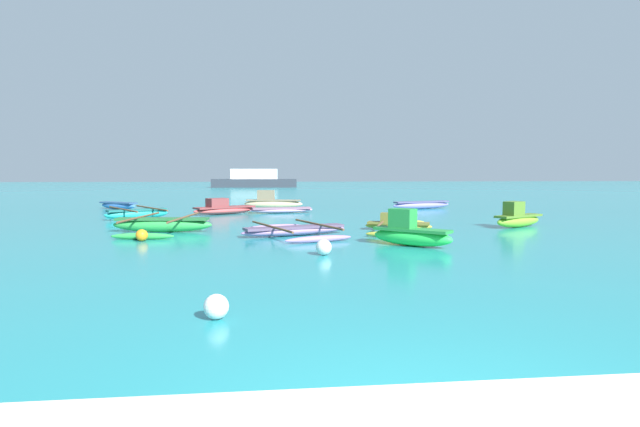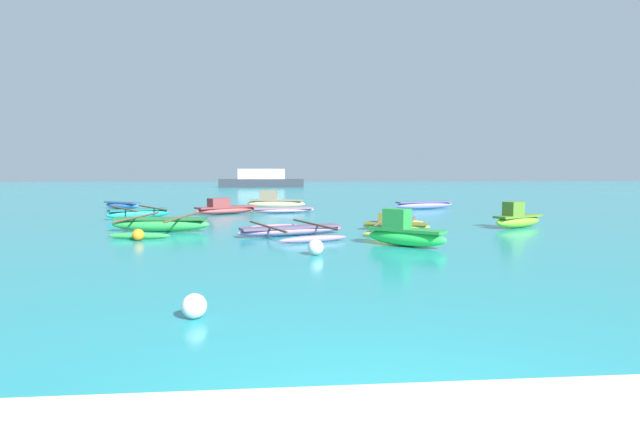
# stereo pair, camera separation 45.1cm
# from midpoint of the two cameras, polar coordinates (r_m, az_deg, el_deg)

# --- Properties ---
(moored_boat_0) EXTENTS (3.61, 4.30, 0.36)m
(moored_boat_0) POSITION_cam_midpoint_polar(r_m,az_deg,el_deg) (16.17, -2.51, -1.93)
(moored_boat_0) COLOR #9470A5
(moored_boat_0) RESTS_ON ground_plane
(moored_boat_1) EXTENTS (3.43, 1.13, 1.04)m
(moored_boat_1) POSITION_cam_midpoint_polar(r_m,az_deg,el_deg) (28.96, -4.78, 1.34)
(moored_boat_1) COLOR beige
(moored_boat_1) RESTS_ON ground_plane
(moored_boat_2) EXTENTS (3.30, 1.14, 0.28)m
(moored_boat_2) POSITION_cam_midpoint_polar(r_m,az_deg,el_deg) (25.40, -3.75, 0.43)
(moored_boat_2) COLOR #E79EC9
(moored_boat_2) RESTS_ON ground_plane
(moored_boat_3) EXTENTS (3.72, 4.51, 0.51)m
(moored_boat_3) POSITION_cam_midpoint_polar(r_m,az_deg,el_deg) (23.31, -19.49, -0.02)
(moored_boat_3) COLOR teal
(moored_boat_3) RESTS_ON ground_plane
(moored_boat_4) EXTENTS (2.14, 2.00, 1.03)m
(moored_boat_4) POSITION_cam_midpoint_polar(r_m,az_deg,el_deg) (14.01, 10.55, -2.22)
(moored_boat_4) COLOR #2AE250
(moored_boat_4) RESTS_ON ground_plane
(moored_boat_5) EXTENTS (3.73, 1.64, 0.44)m
(moored_boat_5) POSITION_cam_midpoint_polar(r_m,az_deg,el_deg) (28.74, 12.27, 0.98)
(moored_boat_5) COLOR #8378CA
(moored_boat_5) RESTS_ON ground_plane
(moored_boat_6) EXTENTS (2.41, 1.65, 0.97)m
(moored_boat_6) POSITION_cam_midpoint_polar(r_m,az_deg,el_deg) (19.93, 22.23, -0.53)
(moored_boat_6) COLOR #7DC82E
(moored_boat_6) RESTS_ON ground_plane
(moored_boat_7) EXTENTS (3.11, 4.76, 0.61)m
(moored_boat_7) POSITION_cam_midpoint_polar(r_m,az_deg,el_deg) (17.81, 9.28, -1.28)
(moored_boat_7) COLOR gold
(moored_boat_7) RESTS_ON ground_plane
(moored_boat_8) EXTENTS (2.58, 2.15, 0.40)m
(moored_boat_8) POSITION_cam_midpoint_polar(r_m,az_deg,el_deg) (30.30, -21.28, 0.92)
(moored_boat_8) COLOR #3B77C8
(moored_boat_8) RESTS_ON ground_plane
(moored_boat_9) EXTENTS (3.22, 2.50, 0.80)m
(moored_boat_9) POSITION_cam_midpoint_polar(r_m,az_deg,el_deg) (25.10, -10.29, 0.59)
(moored_boat_9) COLOR #D94D4F
(moored_boat_9) RESTS_ON ground_plane
(moored_boat_10) EXTENTS (3.43, 4.27, 0.55)m
(moored_boat_10) POSITION_cam_midpoint_polar(r_m,az_deg,el_deg) (17.98, -17.06, -1.18)
(moored_boat_10) COLOR green
(moored_boat_10) RESTS_ON ground_plane
(mooring_buoy_0) EXTENTS (0.35, 0.35, 0.35)m
(mooring_buoy_0) POSITION_cam_midpoint_polar(r_m,az_deg,el_deg) (7.17, -12.41, -10.29)
(mooring_buoy_0) COLOR white
(mooring_buoy_0) RESTS_ON ground_plane
(mooring_buoy_1) EXTENTS (0.39, 0.39, 0.39)m
(mooring_buoy_1) POSITION_cam_midpoint_polar(r_m,az_deg,el_deg) (12.27, 0.55, -3.88)
(mooring_buoy_1) COLOR white
(mooring_buoy_1) RESTS_ON ground_plane
(mooring_buoy_2) EXTENTS (0.35, 0.35, 0.35)m
(mooring_buoy_2) POSITION_cam_midpoint_polar(r_m,az_deg,el_deg) (15.79, -19.30, -2.31)
(mooring_buoy_2) COLOR orange
(mooring_buoy_2) RESTS_ON ground_plane
(distant_ferry) EXTENTS (12.08, 2.66, 2.66)m
(distant_ferry) POSITION_cam_midpoint_polar(r_m,az_deg,el_deg) (72.68, -6.52, 3.84)
(distant_ferry) COLOR #2D333D
(distant_ferry) RESTS_ON ground_plane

